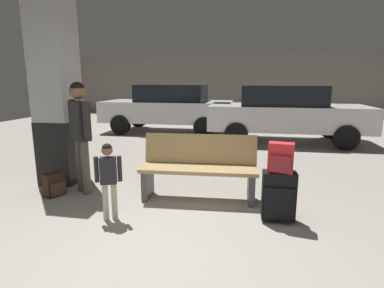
{
  "coord_description": "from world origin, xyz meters",
  "views": [
    {
      "loc": [
        0.85,
        -2.41,
        1.63
      ],
      "look_at": [
        0.16,
        1.3,
        0.85
      ],
      "focal_mm": 28.73,
      "sensor_mm": 36.0,
      "label": 1
    }
  ],
  "objects_px": {
    "adult": "(80,126)",
    "parked_car_near": "(285,112)",
    "suitcase": "(279,196)",
    "structural_pillar": "(56,85)",
    "parked_car_far": "(169,107)",
    "bench": "(199,168)",
    "backpack_dark_floor": "(55,184)",
    "backpack_bright": "(281,158)",
    "child": "(108,174)"
  },
  "relations": [
    {
      "from": "bench",
      "to": "backpack_bright",
      "type": "bearing_deg",
      "value": -28.98
    },
    {
      "from": "child",
      "to": "parked_car_far",
      "type": "height_order",
      "value": "parked_car_far"
    },
    {
      "from": "bench",
      "to": "backpack_dark_floor",
      "type": "relative_size",
      "value": 4.79
    },
    {
      "from": "backpack_dark_floor",
      "to": "structural_pillar",
      "type": "bearing_deg",
      "value": 112.98
    },
    {
      "from": "suitcase",
      "to": "backpack_bright",
      "type": "distance_m",
      "value": 0.45
    },
    {
      "from": "adult",
      "to": "backpack_dark_floor",
      "type": "relative_size",
      "value": 4.75
    },
    {
      "from": "suitcase",
      "to": "child",
      "type": "xyz_separation_m",
      "value": [
        -1.96,
        -0.31,
        0.25
      ]
    },
    {
      "from": "suitcase",
      "to": "parked_car_near",
      "type": "relative_size",
      "value": 0.15
    },
    {
      "from": "adult",
      "to": "backpack_dark_floor",
      "type": "height_order",
      "value": "adult"
    },
    {
      "from": "suitcase",
      "to": "adult",
      "type": "distance_m",
      "value": 2.86
    },
    {
      "from": "adult",
      "to": "parked_car_far",
      "type": "distance_m",
      "value": 5.66
    },
    {
      "from": "bench",
      "to": "suitcase",
      "type": "bearing_deg",
      "value": -28.94
    },
    {
      "from": "suitcase",
      "to": "parked_car_far",
      "type": "relative_size",
      "value": 0.15
    },
    {
      "from": "backpack_bright",
      "to": "parked_car_far",
      "type": "bearing_deg",
      "value": 115.53
    },
    {
      "from": "parked_car_far",
      "to": "adult",
      "type": "bearing_deg",
      "value": -88.1
    },
    {
      "from": "child",
      "to": "backpack_dark_floor",
      "type": "xyz_separation_m",
      "value": [
        -1.13,
        0.58,
        -0.4
      ]
    },
    {
      "from": "backpack_dark_floor",
      "to": "parked_car_far",
      "type": "xyz_separation_m",
      "value": [
        0.16,
        5.85,
        0.64
      ]
    },
    {
      "from": "parked_car_far",
      "to": "parked_car_near",
      "type": "bearing_deg",
      "value": -16.77
    },
    {
      "from": "structural_pillar",
      "to": "child",
      "type": "relative_size",
      "value": 3.4
    },
    {
      "from": "adult",
      "to": "structural_pillar",
      "type": "bearing_deg",
      "value": 144.77
    },
    {
      "from": "structural_pillar",
      "to": "parked_car_far",
      "type": "bearing_deg",
      "value": 85.26
    },
    {
      "from": "structural_pillar",
      "to": "child",
      "type": "height_order",
      "value": "structural_pillar"
    },
    {
      "from": "structural_pillar",
      "to": "suitcase",
      "type": "distance_m",
      "value": 3.69
    },
    {
      "from": "adult",
      "to": "bench",
      "type": "bearing_deg",
      "value": 3.43
    },
    {
      "from": "parked_car_far",
      "to": "suitcase",
      "type": "bearing_deg",
      "value": -64.46
    },
    {
      "from": "structural_pillar",
      "to": "backpack_dark_floor",
      "type": "height_order",
      "value": "structural_pillar"
    },
    {
      "from": "bench",
      "to": "suitcase",
      "type": "height_order",
      "value": "bench"
    },
    {
      "from": "structural_pillar",
      "to": "bench",
      "type": "height_order",
      "value": "structural_pillar"
    },
    {
      "from": "bench",
      "to": "backpack_bright",
      "type": "xyz_separation_m",
      "value": [
        1.03,
        -0.57,
        0.33
      ]
    },
    {
      "from": "structural_pillar",
      "to": "backpack_dark_floor",
      "type": "xyz_separation_m",
      "value": [
        0.27,
        -0.64,
        -1.4
      ]
    },
    {
      "from": "parked_car_far",
      "to": "parked_car_near",
      "type": "height_order",
      "value": "same"
    },
    {
      "from": "child",
      "to": "backpack_dark_floor",
      "type": "bearing_deg",
      "value": 152.75
    },
    {
      "from": "bench",
      "to": "child",
      "type": "relative_size",
      "value": 1.75
    },
    {
      "from": "child",
      "to": "backpack_dark_floor",
      "type": "distance_m",
      "value": 1.33
    },
    {
      "from": "backpack_dark_floor",
      "to": "adult",
      "type": "bearing_deg",
      "value": 29.87
    },
    {
      "from": "parked_car_far",
      "to": "parked_car_near",
      "type": "relative_size",
      "value": 1.0
    },
    {
      "from": "bench",
      "to": "backpack_dark_floor",
      "type": "distance_m",
      "value": 2.09
    },
    {
      "from": "bench",
      "to": "parked_car_near",
      "type": "relative_size",
      "value": 0.4
    },
    {
      "from": "adult",
      "to": "parked_car_near",
      "type": "height_order",
      "value": "adult"
    },
    {
      "from": "backpack_dark_floor",
      "to": "parked_car_near",
      "type": "distance_m",
      "value": 6.07
    },
    {
      "from": "backpack_bright",
      "to": "adult",
      "type": "xyz_separation_m",
      "value": [
        -2.74,
        0.47,
        0.23
      ]
    },
    {
      "from": "bench",
      "to": "child",
      "type": "height_order",
      "value": "child"
    },
    {
      "from": "parked_car_near",
      "to": "backpack_dark_floor",
      "type": "bearing_deg",
      "value": -127.43
    },
    {
      "from": "parked_car_near",
      "to": "suitcase",
      "type": "bearing_deg",
      "value": -96.58
    },
    {
      "from": "bench",
      "to": "suitcase",
      "type": "distance_m",
      "value": 1.19
    },
    {
      "from": "backpack_bright",
      "to": "bench",
      "type": "bearing_deg",
      "value": 151.02
    },
    {
      "from": "structural_pillar",
      "to": "bench",
      "type": "xyz_separation_m",
      "value": [
        2.32,
        -0.34,
        -1.12
      ]
    },
    {
      "from": "backpack_dark_floor",
      "to": "parked_car_far",
      "type": "relative_size",
      "value": 0.08
    },
    {
      "from": "parked_car_near",
      "to": "adult",
      "type": "bearing_deg",
      "value": -125.86
    },
    {
      "from": "backpack_bright",
      "to": "parked_car_far",
      "type": "relative_size",
      "value": 0.08
    }
  ]
}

